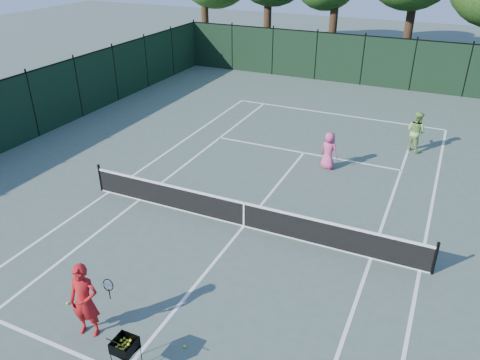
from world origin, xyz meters
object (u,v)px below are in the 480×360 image
at_px(loose_ball_near_cart, 185,346).
at_px(player_pink, 329,151).
at_px(loose_ball_midcourt, 68,303).
at_px(coach, 85,301).
at_px(ball_hopper, 125,346).
at_px(player_green, 416,131).

bearing_deg(loose_ball_near_cart, player_pink, 87.39).
distance_m(player_pink, loose_ball_near_cart, 10.61).
bearing_deg(player_pink, loose_ball_midcourt, 89.45).
bearing_deg(loose_ball_midcourt, player_pink, 69.55).
xyz_separation_m(coach, ball_hopper, (1.51, -0.55, -0.21)).
bearing_deg(player_green, loose_ball_near_cart, 109.49).
bearing_deg(player_green, player_pink, 81.63).
distance_m(loose_ball_near_cart, loose_ball_midcourt, 3.47).
relative_size(player_pink, player_green, 0.87).
distance_m(coach, loose_ball_midcourt, 1.59).
distance_m(coach, player_green, 15.51).
bearing_deg(coach, player_green, 54.24).
relative_size(coach, player_pink, 1.26).
distance_m(player_green, loose_ball_midcourt, 15.56).
relative_size(coach, loose_ball_near_cart, 28.64).
bearing_deg(coach, player_pink, 61.91).
relative_size(player_green, loose_ball_near_cart, 26.18).
height_order(ball_hopper, loose_ball_near_cart, ball_hopper).
relative_size(player_pink, ball_hopper, 1.69).
distance_m(ball_hopper, loose_ball_midcourt, 2.98).
bearing_deg(loose_ball_midcourt, loose_ball_near_cart, 0.49).
relative_size(player_pink, loose_ball_near_cart, 22.73).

